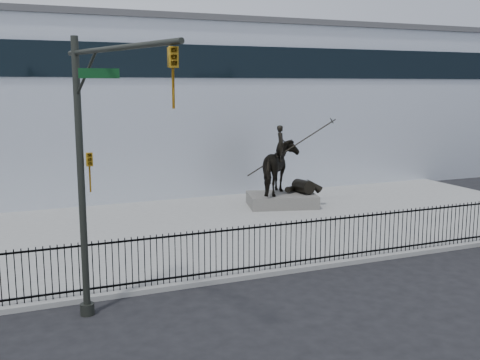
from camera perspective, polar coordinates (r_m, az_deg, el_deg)
name	(u,v)px	position (r m, az deg, el deg)	size (l,w,h in m)	color
ground	(326,281)	(17.39, 8.75, -10.12)	(120.00, 120.00, 0.00)	black
plaza	(238,226)	(23.36, -0.20, -4.68)	(30.00, 12.00, 0.15)	gray
building	(157,107)	(35.04, -8.40, 7.32)	(44.00, 14.00, 9.00)	silver
picket_fence	(306,242)	(18.14, 6.77, -6.25)	(22.10, 0.10, 1.50)	black
statue_plinth	(282,200)	(26.79, 4.27, -2.03)	(3.15, 2.17, 0.59)	#56534E
equestrian_statue	(283,168)	(26.54, 4.44, 1.22)	(3.92, 2.96, 3.42)	black
traffic_signal_left	(96,163)	(13.56, -14.47, 1.64)	(1.52, 4.84, 7.00)	#272A24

